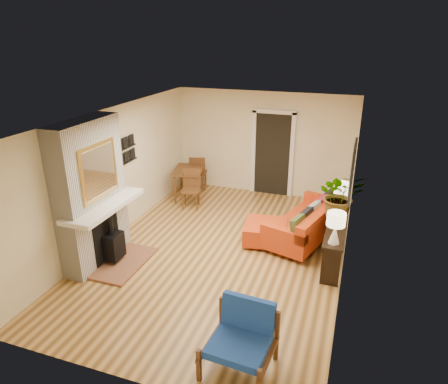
{
  "coord_description": "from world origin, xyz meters",
  "views": [
    {
      "loc": [
        2.25,
        -6.31,
        3.93
      ],
      "look_at": [
        0.0,
        0.2,
        1.15
      ],
      "focal_mm": 32.0,
      "sensor_mm": 36.0,
      "label": 1
    }
  ],
  "objects": [
    {
      "name": "room_shell",
      "position": [
        0.6,
        2.63,
        1.24
      ],
      "size": [
        6.5,
        6.5,
        6.5
      ],
      "color": "tan",
      "rests_on": "ground"
    },
    {
      "name": "fireplace",
      "position": [
        -2.0,
        -1.0,
        1.24
      ],
      "size": [
        1.09,
        1.68,
        2.6
      ],
      "color": "white",
      "rests_on": "ground"
    },
    {
      "name": "sofa",
      "position": [
        1.51,
        1.05,
        0.36
      ],
      "size": [
        1.45,
        2.26,
        0.82
      ],
      "color": "silver",
      "rests_on": "ground"
    },
    {
      "name": "ottoman",
      "position": [
        0.73,
        0.61,
        0.24
      ],
      "size": [
        0.93,
        0.93,
        0.42
      ],
      "color": "silver",
      "rests_on": "ground"
    },
    {
      "name": "blue_chair",
      "position": [
        1.19,
        -2.54,
        0.46
      ],
      "size": [
        0.86,
        0.85,
        0.85
      ],
      "color": "brown",
      "rests_on": "ground"
    },
    {
      "name": "dining_table",
      "position": [
        -1.58,
        2.3,
        0.6
      ],
      "size": [
        1.01,
        1.75,
        0.92
      ],
      "color": "brown",
      "rests_on": "ground"
    },
    {
      "name": "console_table",
      "position": [
        2.07,
        0.39,
        0.58
      ],
      "size": [
        0.34,
        1.85,
        0.72
      ],
      "color": "black",
      "rests_on": "ground"
    },
    {
      "name": "lamp_near",
      "position": [
        2.07,
        -0.32,
        1.06
      ],
      "size": [
        0.3,
        0.3,
        0.54
      ],
      "color": "white",
      "rests_on": "console_table"
    },
    {
      "name": "lamp_far",
      "position": [
        2.07,
        1.1,
        1.06
      ],
      "size": [
        0.3,
        0.3,
        0.54
      ],
      "color": "white",
      "rests_on": "console_table"
    },
    {
      "name": "houseplant",
      "position": [
        2.06,
        0.7,
        1.17
      ],
      "size": [
        0.97,
        0.9,
        0.88
      ],
      "primitive_type": "imported",
      "rotation": [
        0.0,
        0.0,
        0.31
      ],
      "color": "#1E5919",
      "rests_on": "console_table"
    }
  ]
}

